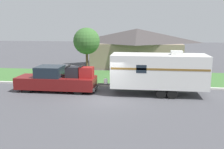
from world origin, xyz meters
The scene contains 8 objects.
ground_plane centered at (0.00, 0.00, 0.00)m, with size 120.00×120.00×0.00m, color #47474C.
curb_strip centered at (0.00, 3.75, 0.07)m, with size 80.00×0.30×0.14m.
lawn_strip centered at (0.00, 7.40, 0.01)m, with size 80.00×7.00×0.03m.
house_across_street centered at (1.69, 14.65, 2.38)m, with size 11.33×7.32×4.60m.
pickup_truck centered at (-3.97, 1.79, 0.89)m, with size 6.16×2.00×2.04m.
travel_trailer centered at (3.68, 1.79, 1.76)m, with size 7.87×2.40×3.23m.
mailbox centered at (-2.03, 4.66, 0.99)m, with size 0.48×0.20×1.28m.
tree_in_yard centered at (-3.01, 7.80, 3.47)m, with size 2.60×2.60×4.78m.
Camera 1 is at (2.58, -16.28, 5.02)m, focal length 40.00 mm.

